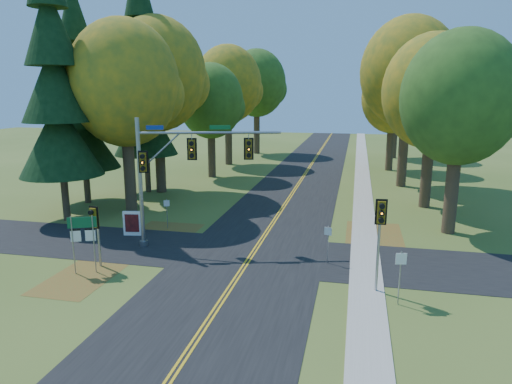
% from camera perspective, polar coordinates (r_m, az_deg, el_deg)
% --- Properties ---
extents(ground, '(160.00, 160.00, 0.00)m').
position_cam_1_polar(ground, '(24.11, -1.52, -9.37)').
color(ground, '#40571E').
rests_on(ground, ground).
extents(road_main, '(8.00, 160.00, 0.02)m').
position_cam_1_polar(road_main, '(24.10, -1.52, -9.35)').
color(road_main, black).
rests_on(road_main, ground).
extents(road_cross, '(60.00, 6.00, 0.02)m').
position_cam_1_polar(road_cross, '(25.92, -0.44, -7.75)').
color(road_cross, black).
rests_on(road_cross, ground).
extents(centerline_left, '(0.10, 160.00, 0.01)m').
position_cam_1_polar(centerline_left, '(24.12, -1.75, -9.30)').
color(centerline_left, gold).
rests_on(centerline_left, road_main).
extents(centerline_right, '(0.10, 160.00, 0.01)m').
position_cam_1_polar(centerline_right, '(24.08, -1.28, -9.34)').
color(centerline_right, gold).
rests_on(centerline_right, road_main).
extents(sidewalk_east, '(1.60, 160.00, 0.06)m').
position_cam_1_polar(sidewalk_east, '(23.48, 13.57, -10.27)').
color(sidewalk_east, '#9E998E').
rests_on(sidewalk_east, ground).
extents(leaf_patch_w_near, '(4.00, 6.00, 0.00)m').
position_cam_1_polar(leaf_patch_w_near, '(29.73, -11.91, -5.36)').
color(leaf_patch_w_near, brown).
rests_on(leaf_patch_w_near, ground).
extents(leaf_patch_e, '(3.50, 8.00, 0.00)m').
position_cam_1_polar(leaf_patch_e, '(29.15, 14.60, -5.86)').
color(leaf_patch_e, brown).
rests_on(leaf_patch_e, ground).
extents(leaf_patch_w_far, '(3.00, 5.00, 0.00)m').
position_cam_1_polar(leaf_patch_w_far, '(24.45, -20.92, -9.89)').
color(leaf_patch_w_far, brown).
rests_on(leaf_patch_w_far, ground).
extents(tree_w_a, '(8.00, 8.00, 14.15)m').
position_cam_1_polar(tree_w_a, '(35.24, -15.99, 12.84)').
color(tree_w_a, '#38281C').
rests_on(tree_w_a, ground).
extents(tree_e_a, '(7.20, 7.20, 12.73)m').
position_cam_1_polar(tree_e_a, '(31.09, 24.27, 10.59)').
color(tree_e_a, '#38281C').
rests_on(tree_e_a, ground).
extents(tree_w_b, '(8.60, 8.60, 15.38)m').
position_cam_1_polar(tree_w_b, '(41.72, -12.20, 14.11)').
color(tree_w_b, '#38281C').
rests_on(tree_w_b, ground).
extents(tree_e_b, '(7.60, 7.60, 13.33)m').
position_cam_1_polar(tree_e_b, '(37.69, 21.36, 11.52)').
color(tree_e_b, '#38281C').
rests_on(tree_e_b, ground).
extents(tree_w_c, '(6.80, 6.80, 11.91)m').
position_cam_1_polar(tree_w_c, '(48.56, -5.60, 11.19)').
color(tree_w_c, '#38281C').
rests_on(tree_w_c, ground).
extents(tree_e_c, '(8.80, 8.80, 15.79)m').
position_cam_1_polar(tree_e_c, '(45.64, 18.62, 13.96)').
color(tree_e_c, '#38281C').
rests_on(tree_e_c, ground).
extents(tree_w_d, '(8.20, 8.20, 14.56)m').
position_cam_1_polar(tree_w_d, '(57.06, -3.44, 13.25)').
color(tree_w_d, '#38281C').
rests_on(tree_w_d, ground).
extents(tree_e_d, '(7.00, 7.00, 12.32)m').
position_cam_1_polar(tree_e_d, '(54.71, 16.82, 11.18)').
color(tree_e_d, '#38281C').
rests_on(tree_e_d, ground).
extents(tree_w_e, '(8.40, 8.40, 14.97)m').
position_cam_1_polar(tree_w_e, '(67.35, 0.18, 13.40)').
color(tree_w_e, '#38281C').
rests_on(tree_w_e, ground).
extents(tree_e_e, '(7.80, 7.80, 13.74)m').
position_cam_1_polar(tree_e_e, '(65.48, 17.29, 12.11)').
color(tree_e_e, '#38281C').
rests_on(tree_e_e, ground).
extents(pine_a, '(5.60, 5.60, 19.48)m').
position_cam_1_polar(pine_a, '(34.15, -23.80, 11.79)').
color(pine_a, '#38281C').
rests_on(pine_a, ground).
extents(pine_b, '(5.60, 5.60, 17.31)m').
position_cam_1_polar(pine_b, '(39.12, -21.13, 10.46)').
color(pine_b, '#38281C').
rests_on(pine_b, ground).
extents(pine_c, '(5.60, 5.60, 20.56)m').
position_cam_1_polar(pine_c, '(41.99, -13.95, 13.09)').
color(pine_c, '#38281C').
rests_on(pine_c, ground).
extents(traffic_mast, '(8.06, 2.62, 7.54)m').
position_cam_1_polar(traffic_mast, '(26.50, -10.05, 3.34)').
color(traffic_mast, gray).
rests_on(traffic_mast, ground).
extents(east_signal_pole, '(0.51, 0.59, 4.41)m').
position_cam_1_polar(east_signal_pole, '(20.77, 15.28, -3.69)').
color(east_signal_pole, '#96999E').
rests_on(east_signal_pole, ground).
extents(ped_signal_pole, '(0.52, 0.60, 3.29)m').
position_cam_1_polar(ped_signal_pole, '(24.70, -19.50, -3.57)').
color(ped_signal_pole, gray).
rests_on(ped_signal_pole, ground).
extents(route_sign_cluster, '(1.30, 0.57, 2.99)m').
position_cam_1_polar(route_sign_cluster, '(24.28, -20.84, -4.79)').
color(route_sign_cluster, gray).
rests_on(route_sign_cluster, ground).
extents(info_kiosk, '(1.16, 0.36, 1.59)m').
position_cam_1_polar(info_kiosk, '(29.95, -15.20, -3.83)').
color(info_kiosk, white).
rests_on(info_kiosk, ground).
extents(reg_sign_e_north, '(0.39, 0.14, 2.07)m').
position_cam_1_polar(reg_sign_e_north, '(24.42, 8.97, -5.69)').
color(reg_sign_e_north, gray).
rests_on(reg_sign_e_north, ground).
extents(reg_sign_e_south, '(0.46, 0.12, 2.42)m').
position_cam_1_polar(reg_sign_e_south, '(20.46, 17.60, -9.09)').
color(reg_sign_e_south, gray).
rests_on(reg_sign_e_south, ground).
extents(reg_sign_w, '(0.36, 0.17, 2.00)m').
position_cam_1_polar(reg_sign_w, '(30.86, -11.09, -2.03)').
color(reg_sign_w, gray).
rests_on(reg_sign_w, ground).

